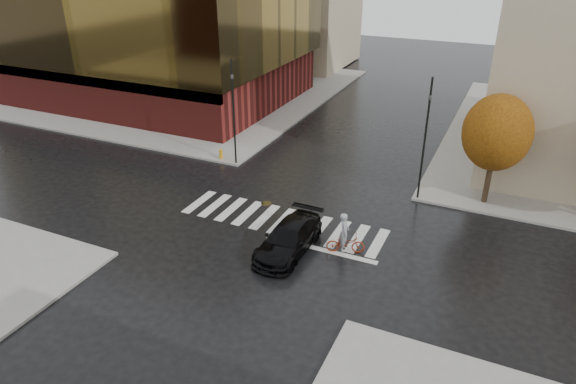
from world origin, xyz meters
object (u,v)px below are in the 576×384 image
object	(u,v)px
sedan	(289,239)
fire_hydrant	(221,153)
traffic_light_nw	(233,106)
traffic_light_ne	(426,132)
cyclist	(345,239)

from	to	relation	value
sedan	fire_hydrant	world-z (taller)	sedan
traffic_light_nw	fire_hydrant	distance (m)	3.89
sedan	traffic_light_nw	distance (m)	12.06
traffic_light_ne	fire_hydrant	size ratio (longest dim) A/B	10.12
fire_hydrant	traffic_light_ne	bearing A→B (deg)	-0.82
traffic_light_nw	traffic_light_ne	bearing A→B (deg)	95.56
traffic_light_ne	fire_hydrant	bearing A→B (deg)	6.55
cyclist	fire_hydrant	bearing A→B (deg)	37.42
cyclist	fire_hydrant	distance (m)	13.98
traffic_light_nw	traffic_light_ne	world-z (taller)	traffic_light_ne
sedan	fire_hydrant	bearing A→B (deg)	137.77
sedan	traffic_light_ne	xyz separation A→B (m)	(4.70, 8.43, 3.58)
traffic_light_nw	traffic_light_ne	distance (m)	12.60
traffic_light_ne	sedan	bearing A→B (deg)	68.21
cyclist	traffic_light_nw	world-z (taller)	traffic_light_nw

